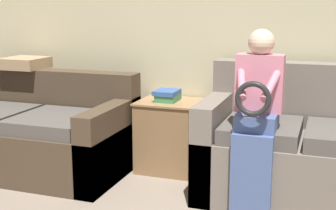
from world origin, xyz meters
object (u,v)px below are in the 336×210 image
object	(u,v)px
couch_side	(33,134)
side_shelf	(169,135)
child_left_seated	(257,114)
book_stack	(168,95)
throw_pillow	(25,63)

from	to	relation	value
couch_side	side_shelf	world-z (taller)	couch_side
side_shelf	child_left_seated	bearing A→B (deg)	-35.36
couch_side	side_shelf	size ratio (longest dim) A/B	2.77
couch_side	child_left_seated	distance (m)	2.00
book_stack	throw_pillow	distance (m)	1.40
couch_side	book_stack	distance (m)	1.22
child_left_seated	side_shelf	world-z (taller)	child_left_seated
couch_side	throw_pillow	distance (m)	0.71
throw_pillow	couch_side	bearing A→B (deg)	-50.00
side_shelf	book_stack	distance (m)	0.34
child_left_seated	couch_side	bearing A→B (deg)	173.36
couch_side	side_shelf	xyz separation A→B (m)	(1.12, 0.36, 0.01)
book_stack	throw_pillow	bearing A→B (deg)	-178.84
child_left_seated	book_stack	bearing A→B (deg)	145.37
book_stack	throw_pillow	xyz separation A→B (m)	(-1.38, -0.03, 0.22)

